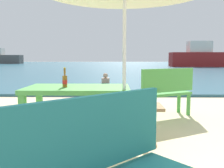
{
  "coord_description": "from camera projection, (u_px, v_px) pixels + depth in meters",
  "views": [
    {
      "loc": [
        -0.35,
        -2.19,
        1.16
      ],
      "look_at": [
        -0.44,
        3.0,
        0.6
      ],
      "focal_mm": 39.85,
      "sensor_mm": 36.0,
      "label": 1
    }
  ],
  "objects": [
    {
      "name": "boat_sailboat",
      "position": [
        0.0,
        58.0,
        41.09
      ],
      "size": [
        6.94,
        1.89,
        2.52
      ],
      "color": "#4C4C4C",
      "rests_on": "sea_water"
    },
    {
      "name": "bench_green_left",
      "position": [
        165.0,
        90.0,
        4.75
      ],
      "size": [
        1.23,
        0.89,
        0.95
      ],
      "color": "#4C9E47",
      "rests_on": "ground_plane"
    },
    {
      "name": "swimmer_person",
      "position": [
        105.0,
        79.0,
        10.52
      ],
      "size": [
        0.34,
        0.34,
        0.41
      ],
      "color": "tan",
      "rests_on": "sea_water"
    },
    {
      "name": "sea_water",
      "position": [
        119.0,
        66.0,
        32.11
      ],
      "size": [
        120.0,
        50.0,
        0.08
      ],
      "primitive_type": "cube",
      "color": "#2D6075",
      "rests_on": "ground_plane"
    },
    {
      "name": "beer_bottle_amber",
      "position": [
        65.0,
        80.0,
        3.34
      ],
      "size": [
        0.07,
        0.07,
        0.26
      ],
      "color": "brown",
      "rests_on": "picnic_table_green"
    },
    {
      "name": "side_table_wood",
      "position": [
        145.0,
        119.0,
        3.24
      ],
      "size": [
        0.44,
        0.44,
        0.54
      ],
      "color": "olive",
      "rests_on": "ground_plane"
    },
    {
      "name": "picnic_table_green",
      "position": [
        78.0,
        95.0,
        3.4
      ],
      "size": [
        1.4,
        0.8,
        0.76
      ],
      "color": "#4C9E47",
      "rests_on": "ground_plane"
    },
    {
      "name": "boat_tanker",
      "position": [
        204.0,
        57.0,
        28.35
      ],
      "size": [
        7.9,
        2.16,
        2.87
      ],
      "color": "maroon",
      "rests_on": "sea_water"
    }
  ]
}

